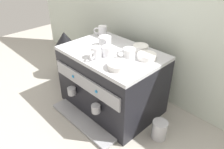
# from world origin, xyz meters

# --- Properties ---
(ground_plane) EXTENTS (4.00, 4.00, 0.00)m
(ground_plane) POSITION_xyz_m (0.00, 0.00, 0.00)
(ground_plane) COLOR #9E998E
(tiled_backsplash_wall) EXTENTS (2.80, 0.03, 0.96)m
(tiled_backsplash_wall) POSITION_xyz_m (0.00, 0.35, 0.48)
(tiled_backsplash_wall) COLOR silver
(tiled_backsplash_wall) RESTS_ON ground_plane
(espresso_machine) EXTENTS (0.66, 0.56, 0.44)m
(espresso_machine) POSITION_xyz_m (0.00, -0.00, 0.22)
(espresso_machine) COLOR black
(espresso_machine) RESTS_ON ground_plane
(ceramic_cup_0) EXTENTS (0.11, 0.09, 0.07)m
(ceramic_cup_0) POSITION_xyz_m (-0.09, 0.02, 0.47)
(ceramic_cup_0) COLOR white
(ceramic_cup_0) RESTS_ON espresso_machine
(ceramic_cup_1) EXTENTS (0.10, 0.08, 0.06)m
(ceramic_cup_1) POSITION_xyz_m (0.02, -0.06, 0.47)
(ceramic_cup_1) COLOR white
(ceramic_cup_1) RESTS_ON espresso_machine
(ceramic_cup_2) EXTENTS (0.10, 0.09, 0.07)m
(ceramic_cup_2) POSITION_xyz_m (0.15, -0.01, 0.48)
(ceramic_cup_2) COLOR white
(ceramic_cup_2) RESTS_ON espresso_machine
(ceramic_cup_3) EXTENTS (0.06, 0.10, 0.07)m
(ceramic_cup_3) POSITION_xyz_m (0.00, -0.14, 0.48)
(ceramic_cup_3) COLOR white
(ceramic_cup_3) RESTS_ON espresso_machine
(ceramic_cup_4) EXTENTS (0.09, 0.08, 0.07)m
(ceramic_cup_4) POSITION_xyz_m (-0.26, 0.15, 0.48)
(ceramic_cup_4) COLOR white
(ceramic_cup_4) RESTS_ON espresso_machine
(ceramic_bowl_0) EXTENTS (0.10, 0.10, 0.04)m
(ceramic_bowl_0) POSITION_xyz_m (0.12, 0.15, 0.46)
(ceramic_bowl_0) COLOR white
(ceramic_bowl_0) RESTS_ON espresso_machine
(ceramic_bowl_1) EXTENTS (0.12, 0.12, 0.03)m
(ceramic_bowl_1) POSITION_xyz_m (0.22, 0.08, 0.46)
(ceramic_bowl_1) COLOR white
(ceramic_bowl_1) RESTS_ON espresso_machine
(ceramic_bowl_2) EXTENTS (0.13, 0.13, 0.03)m
(ceramic_bowl_2) POSITION_xyz_m (0.18, -0.13, 0.46)
(ceramic_bowl_2) COLOR white
(ceramic_bowl_2) RESTS_ON espresso_machine
(coffee_grinder) EXTENTS (0.18, 0.18, 0.42)m
(coffee_grinder) POSITION_xyz_m (-0.57, -0.00, 0.21)
(coffee_grinder) COLOR black
(coffee_grinder) RESTS_ON ground_plane
(milk_pitcher) EXTENTS (0.09, 0.09, 0.12)m
(milk_pitcher) POSITION_xyz_m (0.43, -0.01, 0.06)
(milk_pitcher) COLOR #B7B7BC
(milk_pitcher) RESTS_ON ground_plane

